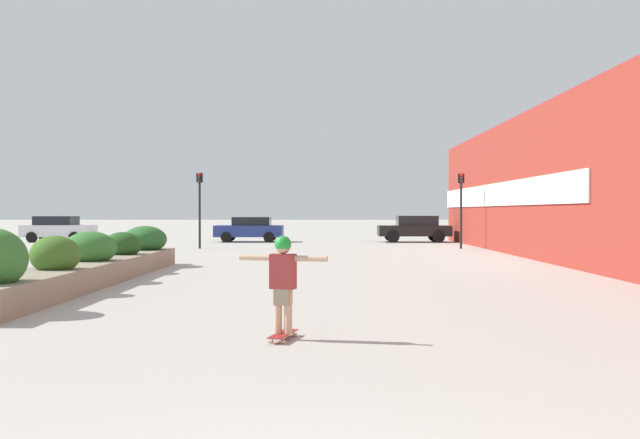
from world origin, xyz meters
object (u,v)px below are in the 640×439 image
skateboarder (283,274)px  car_rightmost (627,228)px  car_leftmost (250,229)px  skateboard (283,335)px  traffic_light_left (200,197)px  car_center_right (415,228)px  car_center_left (58,228)px  traffic_light_right (461,198)px

skateboarder → car_rightmost: size_ratio=0.28×
skateboarder → car_leftmost: car_leftmost is taller
skateboard → skateboarder: skateboarder is taller
skateboard → skateboarder: size_ratio=0.61×
car_leftmost → traffic_light_left: traffic_light_left is taller
car_center_right → traffic_light_left: 13.51m
car_center_right → car_rightmost: car_rightmost is taller
skateboarder → traffic_light_left: bearing=116.9°
skateboard → car_center_left: car_center_left is taller
skateboard → skateboarder: bearing=-165.7°
traffic_light_right → skateboard: bearing=-106.3°
skateboard → car_leftmost: (-3.82, 31.73, 0.69)m
skateboard → car_center_left: (-14.99, 31.58, 0.72)m
skateboarder → traffic_light_left: traffic_light_left is taller
car_rightmost → traffic_light_right: traffic_light_right is taller
car_rightmost → traffic_light_right: 13.57m
skateboarder → traffic_light_left: 24.86m
skateboarder → car_center_left: car_center_left is taller
car_center_left → traffic_light_right: traffic_light_right is taller
car_leftmost → skateboarder: bearing=-173.1°
car_center_left → traffic_light_right: (22.06, -7.46, 1.65)m
car_center_left → car_rightmost: size_ratio=0.83×
skateboarder → car_rightmost: car_rightmost is taller
car_center_left → car_rightmost: (33.16, 0.17, 0.03)m
car_rightmost → traffic_light_left: traffic_light_left is taller
car_center_left → car_center_right: bearing=89.9°
car_center_right → traffic_light_right: (1.26, -7.42, 1.62)m
car_rightmost → traffic_light_left: size_ratio=1.31×
traffic_light_left → car_center_right: bearing=33.1°
traffic_light_left → traffic_light_right: size_ratio=1.01×
car_center_right → car_rightmost: (12.37, 0.21, 0.00)m
car_leftmost → traffic_light_right: traffic_light_right is taller
skateboarder → car_leftmost: bearing=111.1°
car_leftmost → traffic_light_right: bearing=-125.0°
car_leftmost → traffic_light_right: size_ratio=1.10×
car_leftmost → car_rightmost: size_ratio=0.83×
skateboard → traffic_light_right: 25.24m
skateboarder → traffic_light_right: 25.18m
car_leftmost → car_center_right: (9.61, -0.20, 0.05)m
car_center_right → car_rightmost: 12.37m
skateboard → traffic_light_left: traffic_light_left is taller
skateboard → car_center_right: car_center_right is taller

